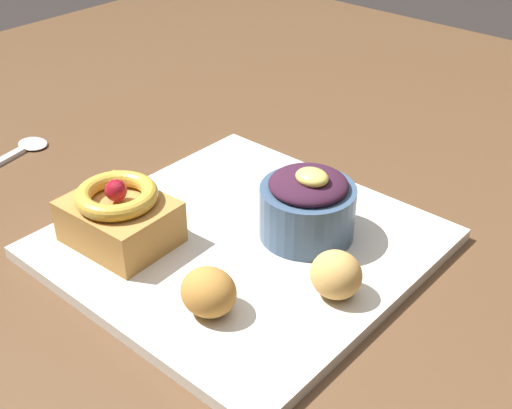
{
  "coord_description": "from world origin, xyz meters",
  "views": [
    {
      "loc": [
        0.33,
        -0.58,
        1.1
      ],
      "look_at": [
        -0.02,
        -0.18,
        0.77
      ],
      "focal_mm": 46.83,
      "sensor_mm": 36.0,
      "label": 1
    }
  ],
  "objects_px": {
    "cake_slice": "(119,216)",
    "berry_ramekin": "(307,205)",
    "front_plate": "(242,243)",
    "fritter_middle": "(336,275)",
    "fritter_front": "(209,292)",
    "spoon": "(16,153)"
  },
  "relations": [
    {
      "from": "cake_slice",
      "to": "spoon",
      "type": "distance_m",
      "value": 0.25
    },
    {
      "from": "fritter_middle",
      "to": "front_plate",
      "type": "bearing_deg",
      "value": 175.85
    },
    {
      "from": "cake_slice",
      "to": "fritter_front",
      "type": "relative_size",
      "value": 2.12
    },
    {
      "from": "fritter_middle",
      "to": "spoon",
      "type": "distance_m",
      "value": 0.44
    },
    {
      "from": "front_plate",
      "to": "spoon",
      "type": "height_order",
      "value": "front_plate"
    },
    {
      "from": "cake_slice",
      "to": "fritter_front",
      "type": "xyz_separation_m",
      "value": [
        0.13,
        -0.02,
        -0.01
      ]
    },
    {
      "from": "berry_ramekin",
      "to": "fritter_middle",
      "type": "xyz_separation_m",
      "value": [
        0.07,
        -0.05,
        -0.01
      ]
    },
    {
      "from": "cake_slice",
      "to": "fritter_front",
      "type": "height_order",
      "value": "cake_slice"
    },
    {
      "from": "fritter_front",
      "to": "cake_slice",
      "type": "bearing_deg",
      "value": 172.91
    },
    {
      "from": "berry_ramekin",
      "to": "front_plate",
      "type": "bearing_deg",
      "value": -132.44
    },
    {
      "from": "front_plate",
      "to": "spoon",
      "type": "bearing_deg",
      "value": -173.41
    },
    {
      "from": "berry_ramekin",
      "to": "spoon",
      "type": "bearing_deg",
      "value": -167.33
    },
    {
      "from": "front_plate",
      "to": "berry_ramekin",
      "type": "height_order",
      "value": "berry_ramekin"
    },
    {
      "from": "cake_slice",
      "to": "fritter_middle",
      "type": "distance_m",
      "value": 0.21
    },
    {
      "from": "fritter_front",
      "to": "fritter_middle",
      "type": "height_order",
      "value": "fritter_middle"
    },
    {
      "from": "front_plate",
      "to": "fritter_middle",
      "type": "relative_size",
      "value": 7.06
    },
    {
      "from": "berry_ramekin",
      "to": "spoon",
      "type": "distance_m",
      "value": 0.38
    },
    {
      "from": "fritter_middle",
      "to": "spoon",
      "type": "relative_size",
      "value": 0.35
    },
    {
      "from": "fritter_front",
      "to": "spoon",
      "type": "relative_size",
      "value": 0.38
    },
    {
      "from": "cake_slice",
      "to": "berry_ramekin",
      "type": "bearing_deg",
      "value": 44.49
    },
    {
      "from": "front_plate",
      "to": "cake_slice",
      "type": "height_order",
      "value": "cake_slice"
    },
    {
      "from": "cake_slice",
      "to": "fritter_front",
      "type": "distance_m",
      "value": 0.13
    }
  ]
}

